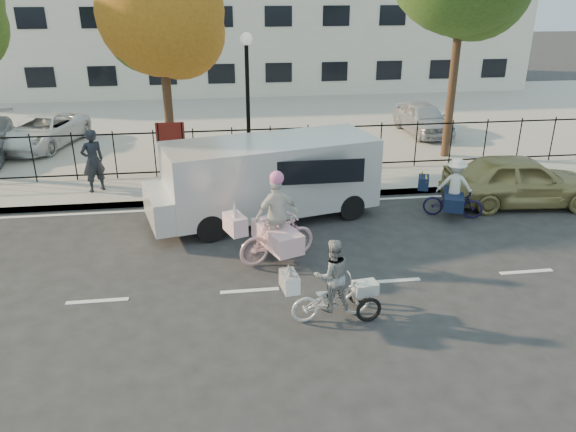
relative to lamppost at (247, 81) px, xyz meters
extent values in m
plane|color=#333334|center=(-0.50, -6.80, -3.11)|extent=(120.00, 120.00, 0.00)
cube|color=#A8A399|center=(-0.50, -1.75, -3.04)|extent=(60.00, 0.10, 0.15)
cube|color=#A8A399|center=(-0.50, -0.70, -3.04)|extent=(60.00, 2.20, 0.15)
cube|color=#A8A399|center=(-0.50, 8.20, -3.04)|extent=(60.00, 15.60, 0.15)
cube|color=silver|center=(-0.50, 18.20, -0.11)|extent=(34.00, 10.00, 6.00)
cylinder|color=black|center=(0.00, 0.00, -0.96)|extent=(0.12, 0.12, 4.00)
sphere|color=white|center=(0.00, 0.00, 1.19)|extent=(0.36, 0.36, 0.36)
cylinder|color=black|center=(-2.70, 0.00, -2.06)|extent=(0.06, 0.06, 1.80)
cylinder|color=black|center=(-2.00, 0.00, -2.06)|extent=(0.06, 0.06, 1.80)
cube|color=#59140F|center=(-2.35, 0.00, -1.46)|extent=(0.85, 0.04, 0.60)
imported|color=silver|center=(0.93, -7.98, -2.71)|extent=(1.58, 0.73, 0.80)
imported|color=white|center=(0.93, -7.98, -2.22)|extent=(0.74, 0.61, 1.40)
cube|color=white|center=(0.14, -8.09, -2.22)|extent=(0.33, 0.52, 0.32)
cone|color=white|center=(0.14, -7.98, -2.01)|extent=(0.12, 0.12, 0.16)
cone|color=white|center=(0.14, -8.19, -2.01)|extent=(0.12, 0.12, 0.16)
torus|color=black|center=(1.59, -8.21, -2.86)|extent=(0.50, 0.14, 0.50)
torus|color=black|center=(1.59, -7.58, -2.86)|extent=(0.50, 0.14, 0.50)
cube|color=white|center=(1.59, -7.89, -2.58)|extent=(0.48, 0.37, 0.22)
imported|color=#F8BDC2|center=(0.22, -5.54, -2.56)|extent=(1.90, 1.13, 1.10)
imported|color=silver|center=(0.22, -5.54, -2.00)|extent=(1.10, 0.76, 1.74)
cube|color=beige|center=(-0.71, -5.89, -2.01)|extent=(0.52, 0.68, 0.40)
cone|color=silver|center=(-0.71, -5.89, -1.66)|extent=(0.13, 0.13, 0.35)
cube|color=beige|center=(0.22, -5.54, -2.51)|extent=(1.07, 1.56, 0.44)
sphere|color=pink|center=(0.22, -5.54, -1.15)|extent=(0.31, 0.31, 0.31)
imported|color=#151138|center=(5.14, -3.60, -2.71)|extent=(1.63, 1.06, 0.81)
imported|color=white|center=(5.14, -3.60, -2.21)|extent=(1.04, 0.82, 1.41)
cube|color=#101A35|center=(4.38, -3.31, -2.21)|extent=(0.43, 0.56, 0.32)
cone|color=gold|center=(4.38, -3.15, -2.03)|extent=(0.11, 0.21, 0.29)
cone|color=gold|center=(4.38, -3.47, -2.03)|extent=(0.11, 0.21, 0.29)
cube|color=#101A35|center=(5.14, -3.60, -2.62)|extent=(0.88, 1.27, 0.36)
cube|color=silver|center=(0.36, -3.00, -1.92)|extent=(5.69, 3.20, 1.79)
cube|color=silver|center=(-2.57, -3.00, -2.42)|extent=(0.94, 2.00, 0.80)
cylinder|color=black|center=(-1.53, -3.88, -2.76)|extent=(0.74, 0.42, 0.70)
cylinder|color=black|center=(-1.53, -2.12, -2.76)|extent=(0.74, 0.42, 0.70)
cylinder|color=black|center=(2.25, -3.88, -2.76)|extent=(0.74, 0.42, 0.70)
cylinder|color=black|center=(2.25, -2.12, -2.76)|extent=(0.74, 0.42, 0.70)
imported|color=#9E9256|center=(7.32, -3.00, -2.39)|extent=(4.35, 2.05, 1.44)
imported|color=black|center=(-4.54, -0.68, -2.04)|extent=(0.80, 0.74, 1.84)
imported|color=white|center=(-7.27, 4.52, -2.38)|extent=(2.98, 4.58, 1.17)
imported|color=#B5B7BE|center=(7.28, 4.53, -2.35)|extent=(1.62, 3.68, 1.23)
cylinder|color=#442D1D|center=(-2.42, 1.05, -0.92)|extent=(0.28, 0.28, 4.38)
sphere|color=#9F6219|center=(-2.42, 1.05, 1.90)|extent=(3.76, 3.76, 3.76)
sphere|color=#9F6219|center=(-1.92, 1.25, 1.27)|extent=(2.76, 2.76, 2.76)
cylinder|color=#442D1D|center=(6.97, 1.40, -0.21)|extent=(0.28, 0.28, 5.80)
camera|label=1|loc=(-1.06, -16.74, 2.68)|focal=35.00mm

